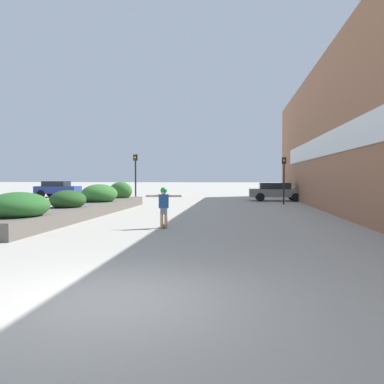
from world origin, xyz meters
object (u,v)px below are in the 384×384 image
(skateboard, at_px, (164,226))
(car_leftmost, at_px, (58,189))
(traffic_light_left, at_px, (135,170))
(traffic_light_right, at_px, (284,172))
(skateboarder, at_px, (164,202))
(car_center_left, at_px, (276,191))

(skateboard, relative_size, car_leftmost, 0.18)
(skateboard, bearing_deg, car_leftmost, 115.24)
(traffic_light_left, height_order, traffic_light_right, traffic_light_left)
(skateboarder, distance_m, car_leftmost, 24.87)
(car_center_left, bearing_deg, traffic_light_right, 1.10)
(skateboarder, height_order, car_leftmost, car_leftmost)
(car_leftmost, relative_size, traffic_light_left, 1.13)
(car_leftmost, xyz_separation_m, traffic_light_right, (20.21, -7.48, 1.43))
(skateboard, xyz_separation_m, traffic_light_right, (5.96, 12.90, 2.18))
(traffic_light_left, xyz_separation_m, traffic_light_right, (10.58, -0.14, -0.17))
(skateboarder, height_order, car_center_left, skateboarder)
(skateboard, distance_m, car_leftmost, 24.88)
(skateboard, distance_m, skateboarder, 0.88)
(skateboard, relative_size, skateboarder, 0.50)
(skateboard, xyz_separation_m, car_center_left, (5.89, 17.01, 0.71))
(skateboarder, height_order, traffic_light_right, traffic_light_right)
(car_center_left, bearing_deg, car_leftmost, -99.53)
(car_center_left, relative_size, traffic_light_right, 1.33)
(skateboard, relative_size, traffic_light_left, 0.20)
(skateboarder, xyz_separation_m, traffic_light_right, (5.96, 12.90, 1.30))
(traffic_light_right, bearing_deg, car_center_left, 91.10)
(car_leftmost, distance_m, car_center_left, 20.41)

